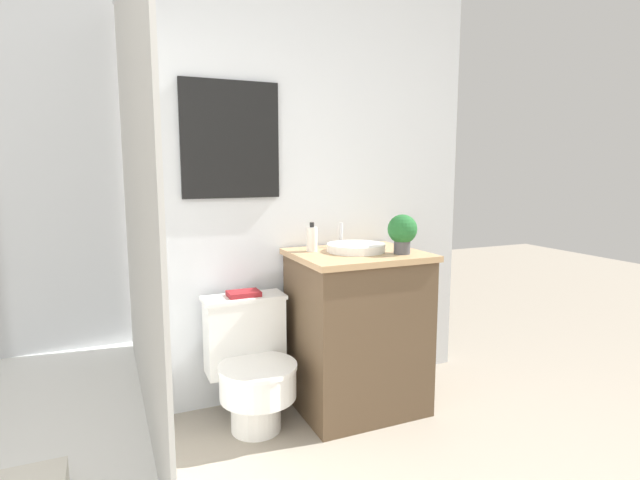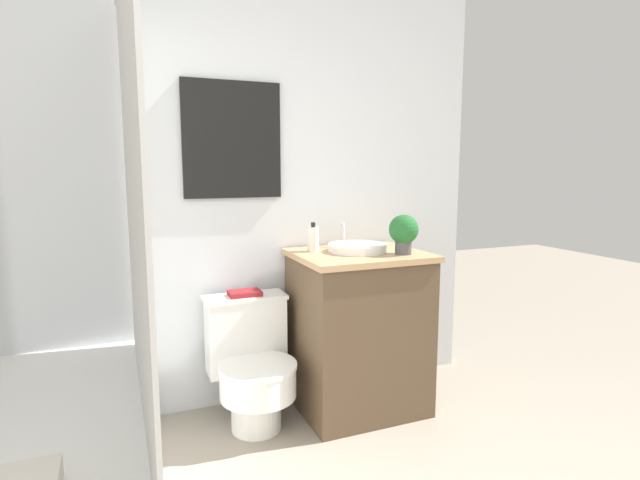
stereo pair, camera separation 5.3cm
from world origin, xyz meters
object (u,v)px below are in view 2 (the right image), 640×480
Objects in this scene: soap_bottle at (313,239)px; potted_plant at (404,232)px; sink at (357,248)px; toilet at (252,364)px; book_on_tank at (245,293)px.

soap_bottle is 0.76× the size of potted_plant.
sink is 1.70× the size of potted_plant.
toilet is 3.90× the size of book_on_tank.
potted_plant is (0.18, -0.16, 0.09)m from sink.
potted_plant reaches higher than toilet.
toilet is at bearing 177.87° from sink.
sink is at bearing -24.75° from soap_bottle.
potted_plant reaches higher than sink.
sink is at bearing 138.41° from potted_plant.
book_on_tank is (-0.35, 0.04, -0.26)m from soap_bottle.
toilet is at bearing 166.38° from potted_plant.
toilet is at bearing -168.26° from soap_bottle.
book_on_tank is (-0.56, 0.14, -0.22)m from sink.
soap_bottle is 0.46m from potted_plant.
sink is at bearing -13.82° from book_on_tank.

